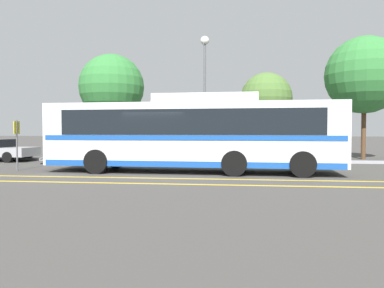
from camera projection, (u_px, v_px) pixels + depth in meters
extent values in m
plane|color=#423F3D|center=(158.00, 172.00, 16.00)|extent=(220.00, 220.00, 0.00)
cube|color=gold|center=(185.00, 179.00, 13.77)|extent=(32.26, 0.20, 0.01)
cube|color=gold|center=(179.00, 184.00, 12.33)|extent=(32.26, 0.20, 0.01)
cube|color=#99999E|center=(203.00, 161.00, 21.23)|extent=(40.26, 0.36, 0.15)
cube|color=silver|center=(192.00, 134.00, 15.89)|extent=(12.34, 2.88, 2.60)
cube|color=black|center=(192.00, 122.00, 15.88)|extent=(10.63, 2.86, 1.02)
cube|color=#194CA5|center=(192.00, 137.00, 15.90)|extent=(12.10, 2.91, 0.20)
cube|color=#194CA5|center=(192.00, 162.00, 15.93)|extent=(12.10, 2.90, 0.24)
cube|color=black|center=(57.00, 133.00, 16.84)|extent=(0.11, 2.17, 1.91)
cube|color=black|center=(57.00, 108.00, 16.80)|extent=(0.10, 1.73, 0.24)
cube|color=silver|center=(206.00, 99.00, 15.75)|extent=(4.36, 2.12, 0.36)
cube|color=black|center=(52.00, 158.00, 16.92)|extent=(0.10, 1.85, 0.04)
cube|color=black|center=(52.00, 162.00, 16.93)|extent=(0.10, 1.85, 0.04)
cylinder|color=black|center=(96.00, 162.00, 15.35)|extent=(1.01, 0.31, 1.00)
cylinder|color=black|center=(117.00, 158.00, 17.69)|extent=(1.01, 0.31, 1.00)
cylinder|color=black|center=(234.00, 163.00, 14.48)|extent=(1.01, 0.31, 1.00)
cylinder|color=black|center=(236.00, 159.00, 16.82)|extent=(1.01, 0.31, 1.00)
cylinder|color=black|center=(303.00, 164.00, 14.08)|extent=(1.01, 0.31, 1.00)
cylinder|color=black|center=(295.00, 160.00, 16.42)|extent=(1.01, 0.31, 1.00)
cylinder|color=black|center=(27.00, 155.00, 22.50)|extent=(0.61, 0.23, 0.60)
cylinder|color=black|center=(8.00, 157.00, 20.72)|extent=(0.61, 0.23, 0.60)
cube|color=silver|center=(89.00, 151.00, 20.84)|extent=(4.04, 2.10, 0.71)
cube|color=black|center=(87.00, 139.00, 20.82)|extent=(1.74, 1.76, 0.59)
cylinder|color=black|center=(115.00, 156.00, 21.67)|extent=(0.61, 0.23, 0.60)
cylinder|color=black|center=(106.00, 158.00, 19.86)|extent=(0.61, 0.23, 0.60)
cylinder|color=black|center=(74.00, 156.00, 21.84)|extent=(0.61, 0.23, 0.60)
cylinder|color=black|center=(61.00, 158.00, 20.04)|extent=(0.61, 0.23, 0.60)
cylinder|color=#59595E|center=(17.00, 145.00, 16.50)|extent=(0.07, 0.07, 2.24)
cube|color=yellow|center=(17.00, 128.00, 16.47)|extent=(0.04, 0.40, 0.56)
cylinder|color=#59595E|center=(205.00, 103.00, 22.45)|extent=(0.14, 0.14, 6.90)
sphere|color=silver|center=(205.00, 41.00, 22.32)|extent=(0.53, 0.53, 0.53)
cylinder|color=#513823|center=(266.00, 138.00, 24.88)|extent=(0.28, 0.28, 2.62)
sphere|color=#4C7033|center=(266.00, 99.00, 24.79)|extent=(3.43, 3.43, 3.43)
cylinder|color=#513823|center=(112.00, 133.00, 26.61)|extent=(0.28, 0.28, 3.17)
sphere|color=#337A38|center=(112.00, 87.00, 26.49)|extent=(4.58, 4.58, 4.58)
cylinder|color=#513823|center=(364.00, 132.00, 23.21)|extent=(0.28, 0.28, 3.43)
sphere|color=#337A38|center=(364.00, 75.00, 23.09)|extent=(4.75, 4.75, 4.75)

